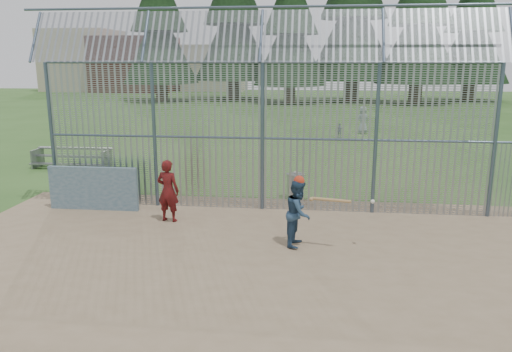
# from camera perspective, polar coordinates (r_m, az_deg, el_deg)

# --- Properties ---
(ground) EXTENTS (120.00, 120.00, 0.00)m
(ground) POSITION_cam_1_polar(r_m,az_deg,el_deg) (10.65, -1.25, -9.28)
(ground) COLOR #2D511E
(ground) RESTS_ON ground
(dirt_infield) EXTENTS (14.00, 10.00, 0.02)m
(dirt_infield) POSITION_cam_1_polar(r_m,az_deg,el_deg) (10.19, -1.64, -10.29)
(dirt_infield) COLOR #756047
(dirt_infield) RESTS_ON ground
(dugout_wall) EXTENTS (2.50, 0.12, 1.20)m
(dugout_wall) POSITION_cam_1_polar(r_m,az_deg,el_deg) (14.40, -18.08, -1.35)
(dugout_wall) COLOR #38566B
(dugout_wall) RESTS_ON dirt_infield
(batter) EXTENTS (0.68, 0.81, 1.49)m
(batter) POSITION_cam_1_polar(r_m,az_deg,el_deg) (11.07, 4.88, -4.22)
(batter) COLOR navy
(batter) RESTS_ON dirt_infield
(onlooker) EXTENTS (0.64, 0.48, 1.60)m
(onlooker) POSITION_cam_1_polar(r_m,az_deg,el_deg) (12.86, -10.02, -1.66)
(onlooker) COLOR maroon
(onlooker) RESTS_ON dirt_infield
(bg_kid_standing) EXTENTS (0.87, 0.74, 1.51)m
(bg_kid_standing) POSITION_cam_1_polar(r_m,az_deg,el_deg) (28.98, 12.11, 6.29)
(bg_kid_standing) COLOR gray
(bg_kid_standing) RESTS_ON ground
(bg_kid_seated) EXTENTS (0.46, 0.20, 0.79)m
(bg_kid_seated) POSITION_cam_1_polar(r_m,az_deg,el_deg) (26.92, 9.53, 5.12)
(bg_kid_seated) COLOR slate
(bg_kid_seated) RESTS_ON ground
(batting_gear) EXTENTS (1.76, 0.39, 0.57)m
(batting_gear) POSITION_cam_1_polar(r_m,az_deg,el_deg) (10.87, 6.05, -1.16)
(batting_gear) COLOR #B52E18
(batting_gear) RESTS_ON ground
(trash_can) EXTENTS (0.56, 0.56, 0.82)m
(trash_can) POSITION_cam_1_polar(r_m,az_deg,el_deg) (14.99, 4.52, -1.12)
(trash_can) COLOR gray
(trash_can) RESTS_ON ground
(bleacher) EXTENTS (3.00, 0.95, 0.72)m
(bleacher) POSITION_cam_1_polar(r_m,az_deg,el_deg) (20.47, -20.31, 2.03)
(bleacher) COLOR slate
(bleacher) RESTS_ON ground
(backstop_fence) EXTENTS (20.09, 0.81, 5.30)m
(backstop_fence) POSITION_cam_1_polar(r_m,az_deg,el_deg) (13.30, 8.53, 5.65)
(backstop_fence) COLOR #47566B
(backstop_fence) RESTS_ON ground
(distant_buildings) EXTENTS (26.50, 10.50, 8.00)m
(distant_buildings) POSITION_cam_1_polar(r_m,az_deg,el_deg) (70.64, -14.09, 12.37)
(distant_buildings) COLOR brown
(distant_buildings) RESTS_ON ground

